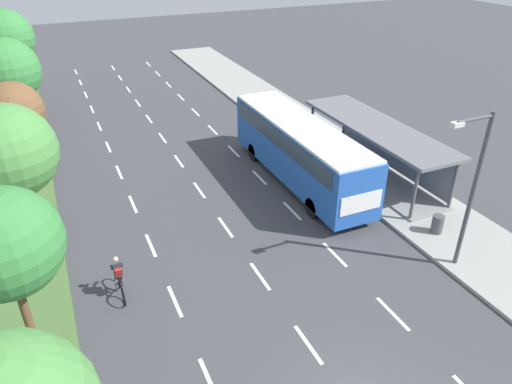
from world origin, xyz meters
name	(u,v)px	position (x,y,z in m)	size (l,w,h in m)	color
median_strip	(27,177)	(-8.30, 20.00, 0.06)	(2.60, 52.00, 0.12)	#4C7038
sidewalk_right	(304,128)	(9.25, 20.00, 0.07)	(4.50, 52.00, 0.15)	#9E9E99
lane_divider_left	(119,172)	(-3.50, 18.58, 0.00)	(0.14, 48.16, 0.01)	white
lane_divider_center	(179,161)	(0.00, 18.58, 0.00)	(0.14, 48.16, 0.01)	white
lane_divider_right	(234,151)	(3.50, 18.58, 0.00)	(0.14, 48.16, 0.01)	white
bus_shelter	(379,144)	(9.53, 12.35, 1.87)	(2.90, 10.20, 2.86)	gray
bus	(299,146)	(5.25, 13.49, 2.07)	(2.54, 11.29, 3.37)	#2356B2
cyclist	(119,279)	(-5.23, 8.16, 0.79)	(0.46, 1.82, 1.71)	black
median_tree_second	(4,244)	(-8.30, 6.82, 4.14)	(3.43, 3.43, 5.75)	brown
median_tree_third	(7,152)	(-8.24, 13.69, 4.19)	(3.97, 3.97, 6.06)	brown
median_tree_fourth	(14,112)	(-8.12, 20.56, 3.64)	(3.15, 3.15, 5.11)	brown
median_tree_fifth	(7,71)	(-8.40, 27.43, 4.15)	(4.13, 4.13, 6.11)	brown
median_tree_farthest	(5,38)	(-8.40, 34.31, 4.93)	(4.15, 4.15, 6.90)	brown
streetlight	(472,183)	(7.42, 4.36, 3.89)	(1.91, 0.24, 6.50)	#4C4C51
trash_bin	(437,224)	(8.45, 6.39, 0.57)	(0.52, 0.52, 0.85)	#4C4C51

